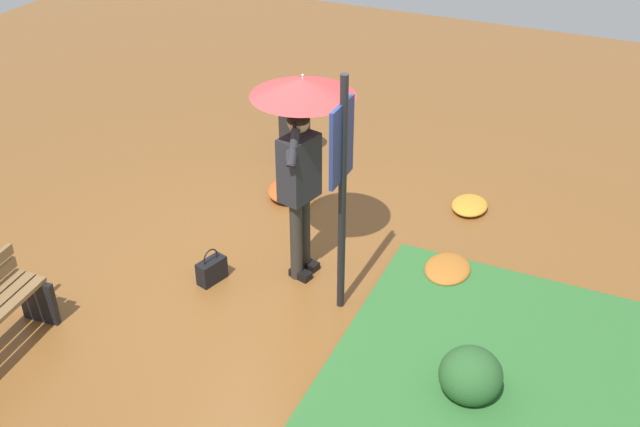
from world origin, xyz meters
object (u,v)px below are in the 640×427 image
Objects in this scene: person_with_umbrella at (301,128)px; trash_bin at (294,127)px; handbag at (212,270)px; info_sign_post at (342,170)px.

person_with_umbrella is 2.45× the size of trash_bin.
person_with_umbrella is 5.53× the size of handbag.
trash_bin is (2.53, 1.71, -1.03)m from info_sign_post.
person_with_umbrella is 1.70m from handbag.
person_with_umbrella is 2.67m from trash_bin.
trash_bin is at bearing 28.06° from person_with_umbrella.
info_sign_post is at bearing -146.04° from trash_bin.
handbag is 0.44× the size of trash_bin.
trash_bin is at bearing 8.81° from handbag.
person_with_umbrella is 0.71m from info_sign_post.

